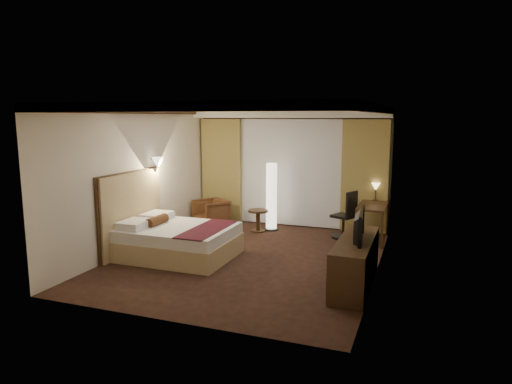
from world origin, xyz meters
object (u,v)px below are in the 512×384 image
(side_table, at_px, (258,221))
(office_chair, at_px, (344,214))
(dresser, at_px, (355,263))
(desk, at_px, (372,222))
(television, at_px, (355,221))
(armchair, at_px, (211,212))
(floor_lamp, at_px, (271,197))
(bed, at_px, (179,241))

(side_table, distance_m, office_chair, 1.89)
(office_chair, height_order, dresser, office_chair)
(desk, bearing_deg, television, -89.58)
(armchair, xyz_separation_m, floor_lamp, (1.43, 0.15, 0.42))
(floor_lamp, xyz_separation_m, office_chair, (1.64, -0.14, -0.25))
(dresser, relative_size, television, 1.90)
(desk, height_order, television, television)
(office_chair, height_order, television, television)
(floor_lamp, xyz_separation_m, television, (2.24, -2.85, 0.24))
(office_chair, xyz_separation_m, television, (0.60, -2.70, 0.49))
(armchair, bearing_deg, side_table, 29.80)
(dresser, xyz_separation_m, television, (-0.03, 0.00, 0.64))
(side_table, distance_m, television, 3.67)
(bed, xyz_separation_m, floor_lamp, (0.95, 2.49, 0.48))
(floor_lamp, relative_size, dresser, 0.82)
(desk, bearing_deg, armchair, -179.10)
(floor_lamp, relative_size, television, 1.56)
(television, bearing_deg, dresser, -95.04)
(bed, bearing_deg, television, -6.44)
(dresser, height_order, television, television)
(desk, bearing_deg, dresser, -88.96)
(office_chair, bearing_deg, dresser, -52.77)
(office_chair, bearing_deg, side_table, -152.76)
(armchair, relative_size, dresser, 0.37)
(office_chair, relative_size, television, 1.04)
(dresser, distance_m, television, 0.64)
(side_table, height_order, floor_lamp, floor_lamp)
(television, bearing_deg, bed, 78.53)
(television, bearing_deg, armchair, 48.67)
(side_table, relative_size, television, 0.50)
(bed, xyz_separation_m, side_table, (0.72, 2.24, -0.04))
(side_table, bearing_deg, floor_lamp, 47.08)
(office_chair, bearing_deg, desk, 28.99)
(side_table, xyz_separation_m, dresser, (2.50, -2.60, 0.12))
(bed, xyz_separation_m, dresser, (3.22, -0.36, 0.08))
(armchair, distance_m, floor_lamp, 1.50)
(armchair, xyz_separation_m, dresser, (3.70, -2.70, 0.01))
(desk, distance_m, dresser, 2.75)
(floor_lamp, distance_m, desk, 2.26)
(bed, distance_m, office_chair, 3.50)
(side_table, xyz_separation_m, office_chair, (1.87, 0.10, 0.27))
(armchair, height_order, office_chair, office_chair)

